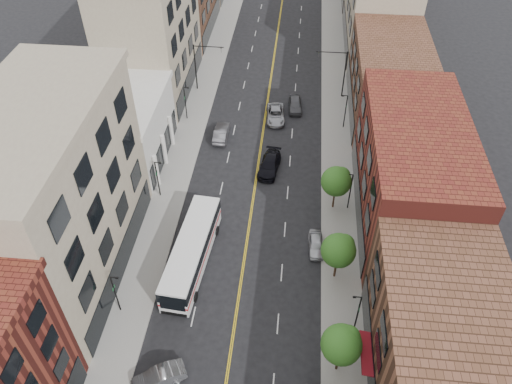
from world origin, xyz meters
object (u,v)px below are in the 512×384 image
(car_angle_b, at_px, (159,377))
(car_lane_b, at_px, (276,114))
(car_lane_behind, at_px, (221,133))
(city_bus, at_px, (192,251))
(car_lane_a, at_px, (270,165))
(car_lane_c, at_px, (295,104))
(car_parked_far, at_px, (316,244))

(car_angle_b, height_order, car_lane_b, car_lane_b)
(car_angle_b, distance_m, car_lane_b, 40.42)
(car_lane_behind, bearing_deg, city_bus, 90.64)
(car_angle_b, height_order, car_lane_a, car_lane_a)
(car_lane_a, xyz_separation_m, car_lane_c, (2.64, 13.97, -0.01))
(car_parked_far, relative_size, car_lane_a, 0.70)
(city_bus, distance_m, car_parked_far, 13.07)
(city_bus, relative_size, car_lane_behind, 2.73)
(car_lane_behind, height_order, car_lane_c, car_lane_behind)
(city_bus, relative_size, car_angle_b, 2.94)
(car_lane_b, bearing_deg, car_lane_a, -95.18)
(car_angle_b, bearing_deg, city_bus, 149.18)
(city_bus, height_order, car_lane_behind, city_bus)
(car_lane_b, bearing_deg, car_lane_c, 41.25)
(car_lane_behind, bearing_deg, car_angle_b, 89.69)
(car_lane_behind, height_order, car_lane_a, car_lane_a)
(city_bus, relative_size, car_parked_far, 3.41)
(city_bus, distance_m, car_angle_b, 12.99)
(car_lane_behind, bearing_deg, car_parked_far, 124.69)
(car_lane_b, bearing_deg, car_angle_b, -105.30)
(car_angle_b, xyz_separation_m, car_lane_a, (7.10, 28.59, 0.06))
(car_angle_b, bearing_deg, car_lane_a, 137.00)
(car_parked_far, relative_size, car_lane_b, 0.72)
(car_angle_b, relative_size, car_lane_b, 0.83)
(car_angle_b, bearing_deg, car_parked_far, 112.10)
(car_angle_b, height_order, car_lane_behind, car_lane_behind)
(city_bus, bearing_deg, car_lane_a, 71.61)
(car_lane_a, distance_m, car_lane_b, 11.20)
(car_lane_b, bearing_deg, car_parked_far, -81.18)
(car_parked_far, xyz_separation_m, car_lane_a, (-5.90, 12.45, 0.14))
(car_parked_far, bearing_deg, car_lane_b, 100.31)
(car_parked_far, height_order, car_lane_c, car_lane_c)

